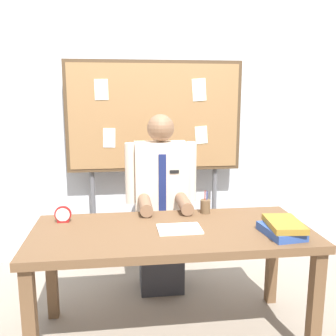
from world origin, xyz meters
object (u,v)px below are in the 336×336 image
at_px(desk, 172,242).
at_px(open_notebook, 179,229).
at_px(person, 161,211).
at_px(desk_clock, 63,215).
at_px(book_stack, 283,228).
at_px(pen_holder, 205,206).
at_px(bulletin_board, 155,119).

bearing_deg(desk, open_notebook, -24.23).
xyz_separation_m(person, desk_clock, (-0.69, -0.41, 0.13)).
bearing_deg(open_notebook, desk_clock, 162.01).
bearing_deg(book_stack, pen_holder, 127.40).
distance_m(desk_clock, pen_holder, 0.97).
relative_size(book_stack, open_notebook, 1.17).
xyz_separation_m(open_notebook, desk_clock, (-0.73, 0.24, 0.04)).
xyz_separation_m(desk, pen_holder, (0.28, 0.29, 0.14)).
distance_m(desk, open_notebook, 0.11).
relative_size(bulletin_board, desk_clock, 17.08).
relative_size(bulletin_board, book_stack, 5.90).
distance_m(person, bulletin_board, 0.85).
relative_size(person, pen_holder, 8.83).
relative_size(book_stack, desk_clock, 2.90).
height_order(person, open_notebook, person).
bearing_deg(desk, pen_holder, 46.46).
xyz_separation_m(book_stack, open_notebook, (-0.59, 0.16, -0.04)).
bearing_deg(open_notebook, book_stack, -15.05).
bearing_deg(book_stack, bulletin_board, 116.10).
xyz_separation_m(person, pen_holder, (0.28, -0.33, 0.13)).
xyz_separation_m(desk, bulletin_board, (0.00, 1.12, 0.69)).
distance_m(book_stack, desk_clock, 1.39).
bearing_deg(desk_clock, bulletin_board, 52.80).
xyz_separation_m(bulletin_board, book_stack, (0.64, -1.30, -0.56)).
bearing_deg(open_notebook, pen_holder, 53.23).
height_order(bulletin_board, open_notebook, bulletin_board).
bearing_deg(desk_clock, person, 30.57).
bearing_deg(pen_holder, desk_clock, -175.58).
bearing_deg(desk, book_stack, -15.72).
height_order(bulletin_board, book_stack, bulletin_board).
distance_m(desk, pen_holder, 0.43).
bearing_deg(desk, person, 90.00).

